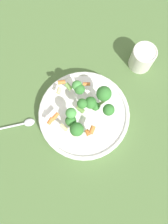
% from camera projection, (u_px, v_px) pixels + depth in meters
% --- Properties ---
extents(ground_plane, '(3.00, 3.00, 0.00)m').
position_uv_depth(ground_plane, '(84.00, 116.00, 0.73)').
color(ground_plane, '#4C6B38').
extents(bowl, '(0.29, 0.29, 0.04)m').
position_uv_depth(bowl, '(84.00, 115.00, 0.71)').
color(bowl, white).
rests_on(bowl, ground_plane).
extents(pasta_salad, '(0.21, 0.20, 0.10)m').
position_uv_depth(pasta_salad, '(86.00, 106.00, 0.64)').
color(pasta_salad, '#8CB766').
rests_on(pasta_salad, bowl).
extents(cup, '(0.08, 0.08, 0.08)m').
position_uv_depth(cup, '(142.00, 58.00, 0.74)').
color(cup, silver).
rests_on(cup, ground_plane).
extents(spoon, '(0.19, 0.04, 0.01)m').
position_uv_depth(spoon, '(17.00, 125.00, 0.72)').
color(spoon, silver).
rests_on(spoon, ground_plane).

